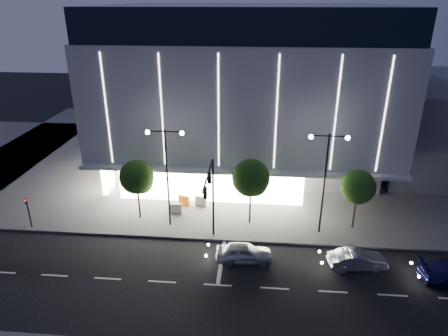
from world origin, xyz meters
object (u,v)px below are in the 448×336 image
tree_right (358,189)px  barrier_b (201,201)px  ped_signal_far (28,210)px  tree_mid (251,180)px  traffic_mast (211,190)px  tree_left (137,179)px  car_second (357,260)px  street_lamp_east (326,170)px  street_lamp_west (167,164)px  barrier_a (184,201)px  barrier_d (176,208)px  car_lead (244,253)px

tree_right → barrier_b: tree_right is taller
ped_signal_far → tree_mid: (19.03, 2.52, 2.45)m
traffic_mast → tree_mid: traffic_mast is taller
tree_left → tree_right: bearing=-0.0°
tree_right → car_second: bearing=-98.7°
traffic_mast → barrier_b: size_ratio=6.43×
barrier_b → street_lamp_east: bearing=-5.5°
tree_left → car_second: bearing=-17.2°
street_lamp_west → street_lamp_east: bearing=0.0°
ped_signal_far → tree_left: bearing=15.6°
tree_mid → barrier_a: tree_mid is taller
street_lamp_west → barrier_d: street_lamp_west is taller
ped_signal_far → tree_left: 9.61m
street_lamp_west → ped_signal_far: 12.76m
car_lead → barrier_d: bearing=40.9°
barrier_b → tree_right: bearing=2.4°
traffic_mast → barrier_d: size_ratio=6.43×
street_lamp_east → barrier_b: bearing=161.3°
car_lead → ped_signal_far: bearing=76.5°
car_lead → car_second: bearing=-95.0°
car_second → barrier_d: bearing=58.3°
tree_left → barrier_a: 5.57m
street_lamp_west → car_second: size_ratio=2.11×
ped_signal_far → barrier_b: bearing=19.9°
tree_right → barrier_d: 16.27m
barrier_b → street_lamp_west: bearing=-108.2°
tree_left → barrier_b: (5.19, 2.63, -3.38)m
tree_right → ped_signal_far: bearing=-174.9°
barrier_d → tree_mid: bearing=-15.9°
traffic_mast → barrier_b: bearing=105.7°
tree_mid → street_lamp_west: bearing=-171.7°
ped_signal_far → tree_left: (9.03, 2.52, 2.15)m
street_lamp_east → tree_left: (-15.97, 1.02, -1.92)m
tree_left → car_second: tree_left is taller
street_lamp_east → tree_mid: 6.27m
tree_mid → car_second: 10.53m
tree_mid → tree_left: bearing=-180.0°
ped_signal_far → tree_right: tree_right is taller
ped_signal_far → tree_right: size_ratio=0.54×
barrier_b → barrier_d: 2.65m
barrier_b → barrier_a: bearing=-166.8°
traffic_mast → street_lamp_west: size_ratio=0.79×
barrier_a → traffic_mast: bearing=-42.2°
tree_mid → tree_right: size_ratio=1.12×
tree_left → car_lead: 11.62m
street_lamp_west → ped_signal_far: street_lamp_west is taller
car_second → barrier_b: 15.35m
tree_left → tree_mid: 10.00m
street_lamp_west → tree_mid: (7.03, 1.02, -1.62)m
traffic_mast → tree_right: bearing=17.0°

